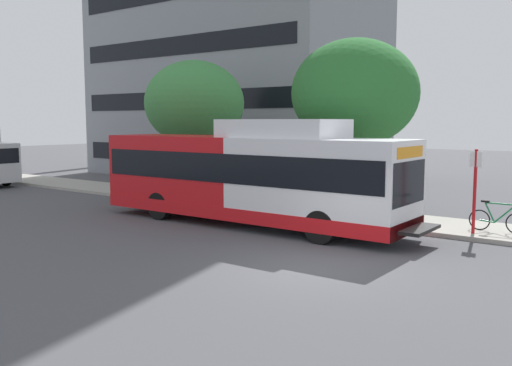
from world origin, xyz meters
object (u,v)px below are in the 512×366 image
object	(u,v)px
transit_bus	(249,176)
street_tree_near_stop	(355,93)
bus_stop_sign_pole	(475,185)
street_tree_mid_block	(195,103)
bicycle_parked	(498,219)

from	to	relation	value
transit_bus	street_tree_near_stop	xyz separation A→B (m)	(4.05, -1.92, 2.93)
bus_stop_sign_pole	street_tree_mid_block	distance (m)	14.04
transit_bus	bicycle_parked	xyz separation A→B (m)	(3.06, -7.43, -1.14)
street_tree_mid_block	bus_stop_sign_pole	bearing A→B (deg)	-98.82
transit_bus	street_tree_near_stop	world-z (taller)	street_tree_near_stop
bus_stop_sign_pole	bicycle_parked	xyz separation A→B (m)	(0.66, -0.56, -1.09)
bicycle_parked	street_tree_near_stop	size ratio (longest dim) A/B	0.27
transit_bus	street_tree_near_stop	size ratio (longest dim) A/B	1.88
bicycle_parked	street_tree_mid_block	bearing A→B (deg)	84.16
street_tree_mid_block	bicycle_parked	bearing A→B (deg)	-95.84
street_tree_near_stop	street_tree_mid_block	bearing A→B (deg)	86.96
transit_bus	bus_stop_sign_pole	distance (m)	7.28
bus_stop_sign_pole	street_tree_near_stop	size ratio (longest dim) A/B	0.40
transit_bus	street_tree_mid_block	xyz separation A→B (m)	(4.51, 6.73, 2.73)
street_tree_near_stop	street_tree_mid_block	distance (m)	8.66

